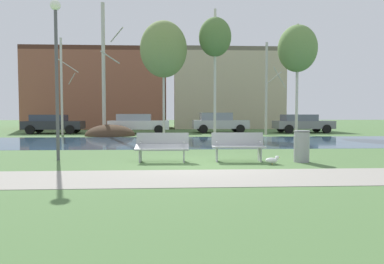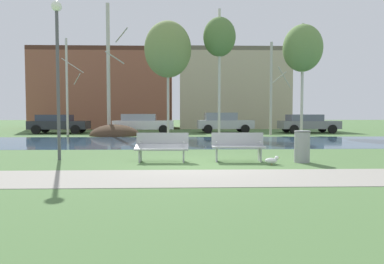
{
  "view_description": "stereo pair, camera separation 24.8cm",
  "coord_description": "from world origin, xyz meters",
  "px_view_note": "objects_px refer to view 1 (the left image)",
  "views": [
    {
      "loc": [
        -0.84,
        -10.14,
        1.46
      ],
      "look_at": [
        -0.23,
        0.96,
        0.88
      ],
      "focal_mm": 33.53,
      "sensor_mm": 36.0,
      "label": 1
    },
    {
      "loc": [
        -0.6,
        -10.16,
        1.46
      ],
      "look_at": [
        -0.23,
        0.96,
        0.88
      ],
      "focal_mm": 33.53,
      "sensor_mm": 36.0,
      "label": 2
    }
  ],
  "objects_px": {
    "bench_left": "(162,146)",
    "parked_van_nearest_dark": "(53,123)",
    "parked_wagon_fourth_grey": "(302,123)",
    "streetlamp": "(56,53)",
    "seagull": "(272,160)",
    "parked_hatch_third_silver": "(219,122)",
    "bench_right": "(238,146)",
    "parked_sedan_second_white": "(138,123)",
    "trash_bin": "(302,146)"
  },
  "relations": [
    {
      "from": "seagull",
      "to": "parked_wagon_fourth_grey",
      "type": "height_order",
      "value": "parked_wagon_fourth_grey"
    },
    {
      "from": "streetlamp",
      "to": "parked_van_nearest_dark",
      "type": "bearing_deg",
      "value": 108.64
    },
    {
      "from": "bench_left",
      "to": "seagull",
      "type": "xyz_separation_m",
      "value": [
        3.15,
        -0.79,
        -0.34
      ]
    },
    {
      "from": "bench_right",
      "to": "parked_wagon_fourth_grey",
      "type": "height_order",
      "value": "parked_wagon_fourth_grey"
    },
    {
      "from": "bench_left",
      "to": "streetlamp",
      "type": "bearing_deg",
      "value": 170.63
    },
    {
      "from": "parked_sedan_second_white",
      "to": "parked_hatch_third_silver",
      "type": "height_order",
      "value": "parked_hatch_third_silver"
    },
    {
      "from": "bench_left",
      "to": "parked_hatch_third_silver",
      "type": "distance_m",
      "value": 16.76
    },
    {
      "from": "trash_bin",
      "to": "streetlamp",
      "type": "distance_m",
      "value": 8.0
    },
    {
      "from": "bench_left",
      "to": "parked_wagon_fourth_grey",
      "type": "relative_size",
      "value": 0.37
    },
    {
      "from": "parked_van_nearest_dark",
      "to": "parked_wagon_fourth_grey",
      "type": "bearing_deg",
      "value": -0.2
    },
    {
      "from": "trash_bin",
      "to": "parked_wagon_fourth_grey",
      "type": "distance_m",
      "value": 17.01
    },
    {
      "from": "bench_right",
      "to": "parked_sedan_second_white",
      "type": "bearing_deg",
      "value": 106.27
    },
    {
      "from": "bench_right",
      "to": "parked_wagon_fourth_grey",
      "type": "bearing_deg",
      "value": 63.66
    },
    {
      "from": "parked_van_nearest_dark",
      "to": "streetlamp",
      "type": "bearing_deg",
      "value": -71.36
    },
    {
      "from": "trash_bin",
      "to": "seagull",
      "type": "xyz_separation_m",
      "value": [
        -1.03,
        -0.51,
        -0.36
      ]
    },
    {
      "from": "parked_hatch_third_silver",
      "to": "parked_van_nearest_dark",
      "type": "bearing_deg",
      "value": -177.34
    },
    {
      "from": "parked_hatch_third_silver",
      "to": "trash_bin",
      "type": "bearing_deg",
      "value": -88.81
    },
    {
      "from": "bench_right",
      "to": "parked_hatch_third_silver",
      "type": "bearing_deg",
      "value": 84.64
    },
    {
      "from": "streetlamp",
      "to": "parked_wagon_fourth_grey",
      "type": "distance_m",
      "value": 20.34
    },
    {
      "from": "bench_left",
      "to": "seagull",
      "type": "height_order",
      "value": "bench_left"
    },
    {
      "from": "trash_bin",
      "to": "bench_right",
      "type": "bearing_deg",
      "value": 171.46
    },
    {
      "from": "parked_sedan_second_white",
      "to": "streetlamp",
      "type": "bearing_deg",
      "value": -94.06
    },
    {
      "from": "bench_left",
      "to": "bench_right",
      "type": "relative_size",
      "value": 1.0
    },
    {
      "from": "streetlamp",
      "to": "parked_sedan_second_white",
      "type": "distance_m",
      "value": 15.17
    },
    {
      "from": "parked_van_nearest_dark",
      "to": "bench_right",
      "type": "bearing_deg",
      "value": -55.81
    },
    {
      "from": "parked_sedan_second_white",
      "to": "parked_hatch_third_silver",
      "type": "distance_m",
      "value": 6.1
    },
    {
      "from": "bench_left",
      "to": "seagull",
      "type": "relative_size",
      "value": 3.79
    },
    {
      "from": "parked_wagon_fourth_grey",
      "to": "parked_van_nearest_dark",
      "type": "bearing_deg",
      "value": 179.8
    },
    {
      "from": "trash_bin",
      "to": "streetlamp",
      "type": "height_order",
      "value": "streetlamp"
    },
    {
      "from": "streetlamp",
      "to": "seagull",
      "type": "bearing_deg",
      "value": -11.69
    },
    {
      "from": "seagull",
      "to": "parked_wagon_fourth_grey",
      "type": "bearing_deg",
      "value": 67.2
    },
    {
      "from": "parked_wagon_fourth_grey",
      "to": "parked_hatch_third_silver",
      "type": "bearing_deg",
      "value": 174.2
    },
    {
      "from": "streetlamp",
      "to": "bench_right",
      "type": "bearing_deg",
      "value": -5.51
    },
    {
      "from": "bench_left",
      "to": "parked_van_nearest_dark",
      "type": "relative_size",
      "value": 0.39
    },
    {
      "from": "bench_right",
      "to": "parked_van_nearest_dark",
      "type": "bearing_deg",
      "value": 124.19
    },
    {
      "from": "trash_bin",
      "to": "parked_van_nearest_dark",
      "type": "relative_size",
      "value": 0.23
    },
    {
      "from": "parked_van_nearest_dark",
      "to": "parked_hatch_third_silver",
      "type": "bearing_deg",
      "value": 2.66
    },
    {
      "from": "trash_bin",
      "to": "seagull",
      "type": "height_order",
      "value": "trash_bin"
    },
    {
      "from": "bench_left",
      "to": "parked_van_nearest_dark",
      "type": "xyz_separation_m",
      "value": [
        -8.38,
        15.74,
        0.26
      ]
    },
    {
      "from": "parked_van_nearest_dark",
      "to": "parked_sedan_second_white",
      "type": "bearing_deg",
      "value": -2.76
    },
    {
      "from": "streetlamp",
      "to": "parked_van_nearest_dark",
      "type": "relative_size",
      "value": 1.18
    },
    {
      "from": "streetlamp",
      "to": "parked_hatch_third_silver",
      "type": "xyz_separation_m",
      "value": [
        7.1,
        15.77,
        -2.53
      ]
    },
    {
      "from": "bench_right",
      "to": "parked_hatch_third_silver",
      "type": "distance_m",
      "value": 16.39
    },
    {
      "from": "seagull",
      "to": "parked_hatch_third_silver",
      "type": "relative_size",
      "value": 0.1
    },
    {
      "from": "trash_bin",
      "to": "parked_sedan_second_white",
      "type": "relative_size",
      "value": 0.22
    },
    {
      "from": "bench_right",
      "to": "parked_wagon_fourth_grey",
      "type": "distance_m",
      "value": 17.5
    },
    {
      "from": "trash_bin",
      "to": "streetlamp",
      "type": "xyz_separation_m",
      "value": [
        -7.44,
        0.82,
        2.84
      ]
    },
    {
      "from": "parked_wagon_fourth_grey",
      "to": "trash_bin",
      "type": "bearing_deg",
      "value": -110.25
    },
    {
      "from": "trash_bin",
      "to": "parked_van_nearest_dark",
      "type": "xyz_separation_m",
      "value": [
        -12.57,
        16.03,
        0.24
      ]
    },
    {
      "from": "bench_left",
      "to": "parked_sedan_second_white",
      "type": "distance_m",
      "value": 15.6
    }
  ]
}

